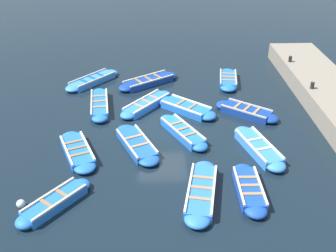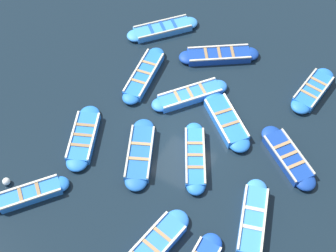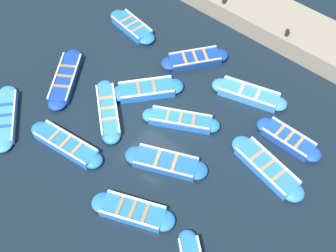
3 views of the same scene
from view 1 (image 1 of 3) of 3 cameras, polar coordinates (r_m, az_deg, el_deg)
ground_plane at (r=19.37m, az=-0.89°, el=0.06°), size 120.00×120.00×0.00m
boat_drifting at (r=24.26m, az=-10.89°, el=6.53°), size 3.20×3.43×0.39m
boat_outer_right at (r=21.26m, az=-9.91°, el=3.10°), size 1.28×3.89×0.43m
boat_stern_in at (r=24.15m, az=8.71°, el=6.66°), size 1.37×3.34×0.43m
boat_outer_left at (r=17.62m, az=-13.01°, el=-3.58°), size 2.19×3.55×0.40m
boat_far_corner at (r=15.03m, az=4.85°, el=-9.48°), size 1.66×3.98×0.44m
boat_bow_out at (r=18.52m, az=2.14°, el=-0.87°), size 2.37×3.50×0.42m
boat_mid_row at (r=15.12m, az=-16.10°, el=-10.59°), size 2.59×2.91×0.42m
boat_end_of_row at (r=15.41m, az=11.69°, el=-8.97°), size 0.93×3.18×0.43m
boat_near_quay at (r=20.61m, az=2.64°, el=2.63°), size 3.34×3.00×0.44m
boat_tucked at (r=20.99m, az=-3.13°, el=3.17°), size 2.98×3.40×0.43m
boat_inner_gap at (r=20.66m, az=11.31°, el=2.08°), size 3.30×2.76×0.42m
boat_alongside at (r=17.80m, az=12.99°, el=-3.09°), size 1.85×3.76×0.46m
boat_centre at (r=23.67m, az=-2.85°, el=6.48°), size 3.80×2.93×0.42m
boat_broadside at (r=17.70m, az=-4.57°, el=-2.64°), size 2.33×3.68×0.39m
bollard_north at (r=25.45m, az=17.32°, el=9.27°), size 0.20×0.20×0.35m
bollard_mid_north at (r=22.12m, az=20.21°, el=5.55°), size 0.20×0.20×0.35m
buoy_orange_near at (r=15.47m, az=-20.57°, el=-10.52°), size 0.32×0.32×0.32m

